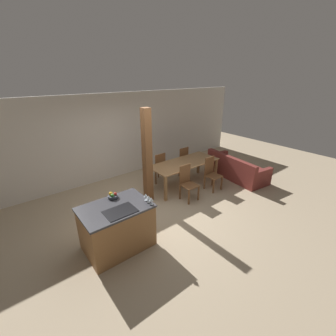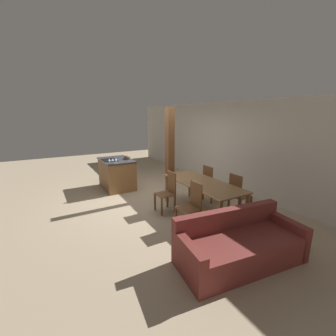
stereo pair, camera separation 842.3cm
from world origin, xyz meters
name	(u,v)px [view 2 (the right image)]	position (x,y,z in m)	size (l,w,h in m)	color
ground_plane	(152,197)	(0.00, 0.00, 0.00)	(16.00, 16.00, 0.00)	tan
wall_back	(221,144)	(0.00, 2.54, 1.35)	(11.20, 0.08, 2.70)	silver
kitchen_island	(117,174)	(-1.30, -0.59, 0.47)	(1.30, 0.90, 0.94)	olive
fruit_bowl	(127,157)	(-1.18, -0.28, 0.98)	(0.21, 0.21, 0.12)	#383D47
wine_glass_near	(109,160)	(-0.73, -0.96, 1.04)	(0.08, 0.08, 0.15)	silver
wine_glass_middle	(112,160)	(-0.73, -0.87, 1.04)	(0.08, 0.08, 0.15)	silver
wine_glass_far	(116,159)	(-0.73, -0.78, 1.04)	(0.08, 0.08, 0.15)	silver
dining_table	(202,186)	(1.55, 0.59, 0.67)	(2.17, 0.90, 0.76)	olive
dining_chair_near_left	(168,191)	(1.06, -0.07, 0.50)	(0.40, 0.40, 0.98)	brown
dining_chair_near_right	(191,205)	(2.03, -0.07, 0.50)	(0.40, 0.40, 0.98)	brown
dining_chair_far_left	(210,183)	(1.06, 1.26, 0.50)	(0.40, 0.40, 0.98)	brown
dining_chair_far_right	(238,194)	(2.03, 1.26, 0.50)	(0.40, 0.40, 0.98)	brown
couch	(239,246)	(3.31, -0.05, 0.27)	(1.12, 2.12, 0.77)	maroon
timber_post	(170,153)	(0.17, 0.51, 1.24)	(0.20, 0.20, 2.49)	brown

